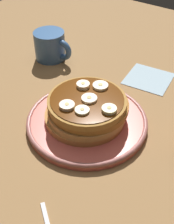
{
  "coord_description": "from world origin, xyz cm",
  "views": [
    {
      "loc": [
        26.5,
        -37.53,
        43.16
      ],
      "look_at": [
        0.0,
        0.0,
        3.41
      ],
      "focal_mm": 47.06,
      "sensor_mm": 36.0,
      "label": 1
    }
  ],
  "objects_px": {
    "banana_slice_4": "(67,106)",
    "coffee_mug": "(51,45)",
    "napkin": "(149,78)",
    "plate": "(87,121)",
    "pancake_stack": "(87,109)",
    "banana_slice_1": "(109,110)",
    "banana_slice_3": "(82,111)",
    "banana_slice_0": "(88,100)",
    "banana_slice_2": "(99,86)",
    "banana_slice_5": "(83,85)"
  },
  "relations": [
    {
      "from": "coffee_mug",
      "to": "napkin",
      "type": "relative_size",
      "value": 1.06
    },
    {
      "from": "banana_slice_4",
      "to": "napkin",
      "type": "height_order",
      "value": "banana_slice_4"
    },
    {
      "from": "banana_slice_0",
      "to": "banana_slice_2",
      "type": "height_order",
      "value": "same"
    },
    {
      "from": "banana_slice_2",
      "to": "napkin",
      "type": "height_order",
      "value": "banana_slice_2"
    },
    {
      "from": "banana_slice_3",
      "to": "coffee_mug",
      "type": "xyz_separation_m",
      "value": [
        -0.26,
        0.2,
        -0.03
      ]
    },
    {
      "from": "pancake_stack",
      "to": "coffee_mug",
      "type": "relative_size",
      "value": 1.51
    },
    {
      "from": "banana_slice_3",
      "to": "plate",
      "type": "bearing_deg",
      "value": 112.04
    },
    {
      "from": "banana_slice_2",
      "to": "banana_slice_0",
      "type": "bearing_deg",
      "value": -81.48
    },
    {
      "from": "banana_slice_1",
      "to": "plate",
      "type": "bearing_deg",
      "value": 173.47
    },
    {
      "from": "pancake_stack",
      "to": "banana_slice_5",
      "type": "relative_size",
      "value": 6.25
    },
    {
      "from": "banana_slice_3",
      "to": "napkin",
      "type": "bearing_deg",
      "value": 86.44
    },
    {
      "from": "coffee_mug",
      "to": "pancake_stack",
      "type": "bearing_deg",
      "value": -34.71
    },
    {
      "from": "banana_slice_4",
      "to": "coffee_mug",
      "type": "xyz_separation_m",
      "value": [
        -0.22,
        0.21,
        -0.03
      ]
    },
    {
      "from": "banana_slice_1",
      "to": "napkin",
      "type": "distance_m",
      "value": 0.25
    },
    {
      "from": "banana_slice_2",
      "to": "banana_slice_4",
      "type": "height_order",
      "value": "banana_slice_4"
    },
    {
      "from": "plate",
      "to": "banana_slice_2",
      "type": "bearing_deg",
      "value": 92.9
    },
    {
      "from": "banana_slice_1",
      "to": "banana_slice_3",
      "type": "bearing_deg",
      "value": -143.0
    },
    {
      "from": "banana_slice_0",
      "to": "banana_slice_3",
      "type": "distance_m",
      "value": 0.03
    },
    {
      "from": "banana_slice_3",
      "to": "banana_slice_1",
      "type": "bearing_deg",
      "value": 37.0
    },
    {
      "from": "banana_slice_0",
      "to": "banana_slice_2",
      "type": "relative_size",
      "value": 0.96
    },
    {
      "from": "banana_slice_5",
      "to": "coffee_mug",
      "type": "xyz_separation_m",
      "value": [
        -0.21,
        0.14,
        -0.03
      ]
    },
    {
      "from": "banana_slice_1",
      "to": "banana_slice_4",
      "type": "distance_m",
      "value": 0.08
    },
    {
      "from": "plate",
      "to": "banana_slice_1",
      "type": "height_order",
      "value": "banana_slice_1"
    },
    {
      "from": "banana_slice_2",
      "to": "banana_slice_5",
      "type": "bearing_deg",
      "value": -144.51
    },
    {
      "from": "plate",
      "to": "coffee_mug",
      "type": "distance_m",
      "value": 0.29
    },
    {
      "from": "banana_slice_0",
      "to": "banana_slice_3",
      "type": "relative_size",
      "value": 1.12
    },
    {
      "from": "banana_slice_0",
      "to": "banana_slice_2",
      "type": "xyz_separation_m",
      "value": [
        -0.01,
        0.05,
        0.0
      ]
    },
    {
      "from": "plate",
      "to": "banana_slice_4",
      "type": "distance_m",
      "value": 0.08
    },
    {
      "from": "banana_slice_0",
      "to": "banana_slice_2",
      "type": "distance_m",
      "value": 0.05
    },
    {
      "from": "banana_slice_3",
      "to": "napkin",
      "type": "distance_m",
      "value": 0.28
    },
    {
      "from": "banana_slice_0",
      "to": "banana_slice_5",
      "type": "height_order",
      "value": "banana_slice_5"
    },
    {
      "from": "banana_slice_0",
      "to": "napkin",
      "type": "height_order",
      "value": "banana_slice_0"
    },
    {
      "from": "pancake_stack",
      "to": "banana_slice_5",
      "type": "distance_m",
      "value": 0.05
    },
    {
      "from": "pancake_stack",
      "to": "coffee_mug",
      "type": "height_order",
      "value": "coffee_mug"
    },
    {
      "from": "plate",
      "to": "pancake_stack",
      "type": "height_order",
      "value": "pancake_stack"
    },
    {
      "from": "pancake_stack",
      "to": "banana_slice_3",
      "type": "height_order",
      "value": "banana_slice_3"
    },
    {
      "from": "banana_slice_1",
      "to": "napkin",
      "type": "height_order",
      "value": "banana_slice_1"
    },
    {
      "from": "plate",
      "to": "banana_slice_3",
      "type": "relative_size",
      "value": 9.1
    },
    {
      "from": "banana_slice_0",
      "to": "pancake_stack",
      "type": "bearing_deg",
      "value": 142.42
    },
    {
      "from": "napkin",
      "to": "coffee_mug",
      "type": "bearing_deg",
      "value": -166.7
    },
    {
      "from": "banana_slice_3",
      "to": "napkin",
      "type": "xyz_separation_m",
      "value": [
        0.02,
        0.27,
        -0.07
      ]
    },
    {
      "from": "plate",
      "to": "coffee_mug",
      "type": "relative_size",
      "value": 2.2
    },
    {
      "from": "banana_slice_0",
      "to": "banana_slice_4",
      "type": "bearing_deg",
      "value": -119.59
    },
    {
      "from": "banana_slice_1",
      "to": "banana_slice_4",
      "type": "xyz_separation_m",
      "value": [
        -0.07,
        -0.04,
        -0.0
      ]
    },
    {
      "from": "pancake_stack",
      "to": "banana_slice_1",
      "type": "xyz_separation_m",
      "value": [
        0.06,
        -0.01,
        0.03
      ]
    },
    {
      "from": "plate",
      "to": "banana_slice_0",
      "type": "height_order",
      "value": "banana_slice_0"
    },
    {
      "from": "pancake_stack",
      "to": "banana_slice_5",
      "type": "xyz_separation_m",
      "value": [
        -0.03,
        0.03,
        0.03
      ]
    },
    {
      "from": "banana_slice_5",
      "to": "napkin",
      "type": "relative_size",
      "value": 0.26
    },
    {
      "from": "banana_slice_4",
      "to": "banana_slice_1",
      "type": "bearing_deg",
      "value": 26.92
    },
    {
      "from": "banana_slice_1",
      "to": "banana_slice_5",
      "type": "bearing_deg",
      "value": 157.82
    }
  ]
}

